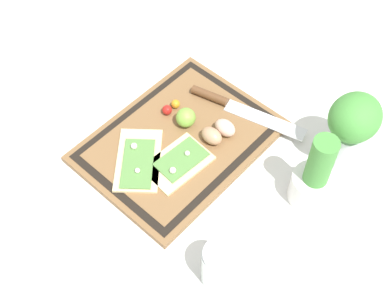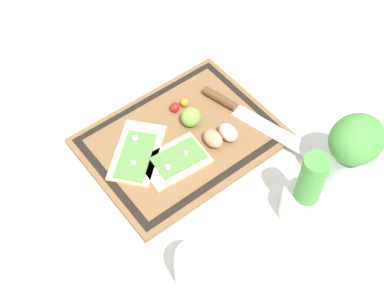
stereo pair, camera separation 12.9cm
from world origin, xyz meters
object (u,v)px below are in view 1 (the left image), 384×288
(cherry_tomato_red, at_px, (167,110))
(knife, at_px, (229,104))
(pizza_slice_far, at_px, (179,162))
(lime, at_px, (186,118))
(herb_glass, at_px, (352,126))
(herb_pot, at_px, (315,180))
(pizza_slice_near, at_px, (138,161))
(egg_brown, at_px, (212,136))
(sauce_jar, at_px, (220,267))
(cherry_tomato_yellow, at_px, (176,104))
(egg_pink, at_px, (225,128))

(cherry_tomato_red, bearing_deg, knife, 141.21)
(pizza_slice_far, bearing_deg, lime, -145.41)
(pizza_slice_far, distance_m, herb_glass, 0.41)
(lime, height_order, herb_pot, herb_pot)
(pizza_slice_near, xyz_separation_m, cherry_tomato_red, (-0.16, -0.05, 0.01))
(pizza_slice_near, distance_m, knife, 0.28)
(egg_brown, xyz_separation_m, sauce_jar, (0.25, 0.24, 0.01))
(pizza_slice_far, relative_size, sauce_jar, 1.48)
(knife, height_order, cherry_tomato_red, cherry_tomato_red)
(pizza_slice_near, bearing_deg, herb_glass, 135.72)
(knife, distance_m, cherry_tomato_red, 0.16)
(cherry_tomato_yellow, height_order, herb_glass, herb_glass)
(herb_pot, bearing_deg, egg_pink, -89.79)
(pizza_slice_near, distance_m, herb_pot, 0.41)
(herb_glass, bearing_deg, cherry_tomato_yellow, -67.08)
(knife, height_order, egg_brown, egg_brown)
(egg_pink, height_order, cherry_tomato_red, egg_pink)
(cherry_tomato_yellow, bearing_deg, egg_pink, 98.11)
(knife, distance_m, lime, 0.13)
(pizza_slice_near, height_order, pizza_slice_far, same)
(pizza_slice_near, bearing_deg, lime, 178.09)
(egg_brown, distance_m, egg_pink, 0.04)
(egg_pink, relative_size, sauce_jar, 0.51)
(knife, bearing_deg, cherry_tomato_red, -38.79)
(knife, bearing_deg, pizza_slice_far, 7.45)
(pizza_slice_far, height_order, herb_pot, herb_pot)
(egg_pink, bearing_deg, herb_glass, 120.57)
(lime, bearing_deg, egg_pink, 116.07)
(pizza_slice_far, height_order, egg_pink, egg_pink)
(knife, distance_m, egg_brown, 0.12)
(egg_pink, bearing_deg, pizza_slice_far, -8.23)
(knife, height_order, herb_glass, herb_glass)
(lime, relative_size, cherry_tomato_yellow, 2.16)
(egg_pink, xyz_separation_m, lime, (0.04, -0.09, 0.01))
(egg_pink, bearing_deg, cherry_tomato_yellow, -81.89)
(cherry_tomato_yellow, distance_m, herb_glass, 0.44)
(cherry_tomato_yellow, distance_m, herb_pot, 0.41)
(pizza_slice_far, height_order, knife, pizza_slice_far)
(lime, relative_size, cherry_tomato_red, 1.95)
(pizza_slice_near, bearing_deg, cherry_tomato_red, -161.03)
(egg_brown, relative_size, sauce_jar, 0.51)
(cherry_tomato_yellow, bearing_deg, cherry_tomato_red, -2.73)
(pizza_slice_far, height_order, lime, lime)
(egg_pink, relative_size, lime, 1.13)
(egg_pink, distance_m, sauce_jar, 0.37)
(pizza_slice_far, distance_m, herb_pot, 0.32)
(pizza_slice_far, xyz_separation_m, cherry_tomato_yellow, (-0.12, -0.13, 0.01))
(lime, xyz_separation_m, sauce_jar, (0.24, 0.32, 0.00))
(egg_pink, bearing_deg, sauce_jar, 38.69)
(herb_glass, bearing_deg, knife, -76.26)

